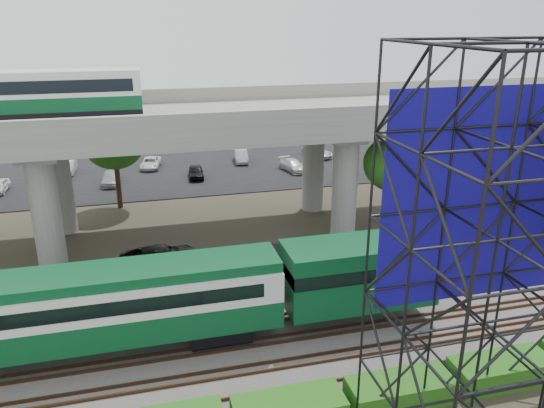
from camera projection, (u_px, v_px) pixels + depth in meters
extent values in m
plane|color=#474233|center=(244.00, 362.00, 25.49)|extent=(140.00, 140.00, 0.00)
cube|color=slate|center=(236.00, 337.00, 27.28)|extent=(90.00, 12.00, 0.20)
cube|color=black|center=(212.00, 266.00, 35.05)|extent=(90.00, 5.00, 0.08)
cube|color=black|center=(180.00, 171.00, 56.48)|extent=(90.00, 18.00, 0.08)
cube|color=#3F5268|center=(166.00, 131.00, 76.55)|extent=(140.00, 40.00, 0.03)
cube|color=#472D1E|center=(256.00, 394.00, 22.91)|extent=(90.00, 0.08, 0.16)
cube|color=#472D1E|center=(249.00, 373.00, 24.22)|extent=(90.00, 0.08, 0.16)
cube|color=#472D1E|center=(247.00, 366.00, 24.73)|extent=(90.00, 0.08, 0.16)
cube|color=#472D1E|center=(241.00, 348.00, 26.05)|extent=(90.00, 0.08, 0.16)
cube|color=#472D1E|center=(239.00, 342.00, 26.56)|extent=(90.00, 0.08, 0.16)
cube|color=#472D1E|center=(233.00, 326.00, 27.87)|extent=(90.00, 0.08, 0.16)
cube|color=#472D1E|center=(231.00, 321.00, 28.38)|extent=(90.00, 0.08, 0.16)
cube|color=#472D1E|center=(227.00, 307.00, 29.70)|extent=(90.00, 0.08, 0.16)
cube|color=#472D1E|center=(225.00, 302.00, 30.21)|extent=(90.00, 0.08, 0.16)
cube|color=#472D1E|center=(221.00, 290.00, 31.52)|extent=(90.00, 0.08, 0.16)
cube|color=black|center=(219.00, 327.00, 26.83)|extent=(3.00, 2.20, 0.90)
cube|color=#0A4623|center=(81.00, 325.00, 24.92)|extent=(19.00, 3.00, 1.40)
cube|color=silver|center=(78.00, 298.00, 24.43)|extent=(19.00, 3.00, 1.50)
cube|color=#0A4623|center=(75.00, 279.00, 24.09)|extent=(19.00, 2.60, 0.50)
cube|color=black|center=(100.00, 295.00, 24.65)|extent=(15.00, 3.06, 0.70)
cube|color=#0A4623|center=(359.00, 272.00, 27.88)|extent=(8.00, 3.00, 3.40)
cube|color=#9E9B93|center=(196.00, 123.00, 37.19)|extent=(80.00, 12.00, 1.20)
cube|color=#9E9B93|center=(206.00, 121.00, 31.56)|extent=(80.00, 0.50, 1.10)
cube|color=#9E9B93|center=(187.00, 95.00, 42.05)|extent=(80.00, 0.50, 1.10)
cylinder|color=#9E9B93|center=(46.00, 214.00, 33.19)|extent=(1.80, 1.80, 8.00)
cylinder|color=#9E9B93|center=(59.00, 182.00, 39.57)|extent=(1.80, 1.80, 8.00)
cube|color=#9E9B93|center=(46.00, 143.00, 35.14)|extent=(2.40, 9.00, 0.60)
cylinder|color=#9E9B93|center=(345.00, 189.00, 37.90)|extent=(1.80, 1.80, 8.00)
cylinder|color=#9E9B93|center=(313.00, 164.00, 44.28)|extent=(1.80, 1.80, 8.00)
cube|color=#9E9B93|center=(329.00, 128.00, 39.85)|extent=(2.40, 9.00, 0.60)
cylinder|color=#9E9B93|center=(500.00, 151.00, 48.52)|extent=(1.80, 1.80, 8.00)
cube|color=#9E9B93|center=(533.00, 117.00, 44.08)|extent=(2.40, 9.00, 0.60)
cube|color=black|center=(49.00, 115.00, 34.62)|extent=(12.00, 2.50, 0.70)
cube|color=#0A4623|center=(47.00, 103.00, 34.35)|extent=(12.00, 2.50, 0.90)
cube|color=silver|center=(45.00, 86.00, 33.98)|extent=(12.00, 2.50, 1.30)
cube|color=black|center=(44.00, 85.00, 33.96)|extent=(11.00, 2.56, 0.80)
cube|color=silver|center=(43.00, 73.00, 33.71)|extent=(12.00, 2.40, 0.30)
cube|color=#130C85|center=(481.00, 197.00, 19.78)|extent=(8.10, 0.08, 8.25)
cube|color=#1C5713|center=(400.00, 390.00, 22.81)|extent=(4.60, 1.80, 1.01)
cube|color=#1C5713|center=(501.00, 370.00, 23.96)|extent=(4.60, 1.80, 1.12)
cylinder|color=#382314|center=(394.00, 205.00, 39.37)|extent=(0.44, 0.44, 4.80)
ellipsoid|color=#1C5713|center=(397.00, 164.00, 38.30)|extent=(4.94, 4.94, 4.18)
cylinder|color=#382314|center=(118.00, 181.00, 45.16)|extent=(0.44, 0.44, 4.80)
ellipsoid|color=#1C5713|center=(114.00, 144.00, 44.08)|extent=(4.94, 4.94, 4.18)
imported|color=black|center=(161.00, 257.00, 34.63)|extent=(5.38, 2.74, 1.46)
imported|color=#B1B2B9|center=(68.00, 167.00, 55.40)|extent=(1.49, 3.85, 1.25)
imported|color=#94969B|center=(111.00, 178.00, 51.89)|extent=(1.81, 4.21, 1.21)
imported|color=silver|center=(151.00, 163.00, 57.42)|extent=(2.59, 4.35, 1.13)
imported|color=black|center=(196.00, 172.00, 53.85)|extent=(1.76, 3.78, 1.25)
imported|color=#97999D|center=(241.00, 156.00, 59.74)|extent=(1.82, 4.07, 1.30)
imported|color=silver|center=(293.00, 165.00, 56.28)|extent=(2.60, 4.42, 1.20)
imported|color=#ACAFB4|center=(317.00, 152.00, 61.90)|extent=(3.02, 4.66, 1.19)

